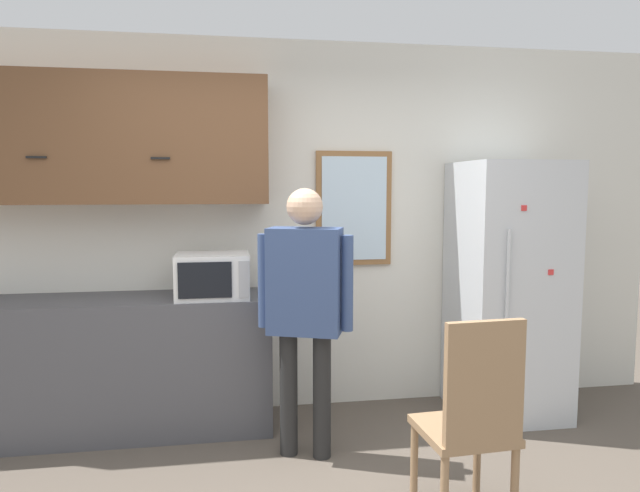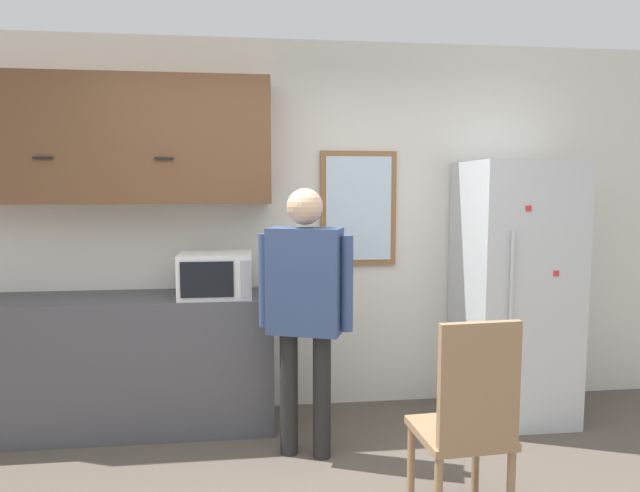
# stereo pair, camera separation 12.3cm
# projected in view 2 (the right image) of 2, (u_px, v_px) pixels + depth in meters

# --- Properties ---
(back_wall) EXTENTS (6.00, 0.06, 2.70)m
(back_wall) POSITION_uv_depth(u_px,v_px,m) (280.00, 228.00, 4.21)
(back_wall) COLOR silver
(back_wall) RESTS_ON ground_plane
(counter) EXTENTS (2.13, 0.56, 0.92)m
(counter) POSITION_uv_depth(u_px,v_px,m) (115.00, 364.00, 3.86)
(counter) COLOR #4C4C51
(counter) RESTS_ON ground_plane
(upper_cabinets) EXTENTS (2.13, 0.38, 0.84)m
(upper_cabinets) POSITION_uv_depth(u_px,v_px,m) (111.00, 140.00, 3.80)
(upper_cabinets) COLOR brown
(microwave) EXTENTS (0.48, 0.38, 0.30)m
(microwave) POSITION_uv_depth(u_px,v_px,m) (216.00, 275.00, 3.81)
(microwave) COLOR white
(microwave) RESTS_ON counter
(person) EXTENTS (0.55, 0.36, 1.64)m
(person) POSITION_uv_depth(u_px,v_px,m) (305.00, 296.00, 3.42)
(person) COLOR black
(person) RESTS_ON ground_plane
(refrigerator) EXTENTS (0.72, 0.74, 1.83)m
(refrigerator) POSITION_uv_depth(u_px,v_px,m) (513.00, 291.00, 4.07)
(refrigerator) COLOR silver
(refrigerator) RESTS_ON ground_plane
(chair) EXTENTS (0.45, 0.45, 1.05)m
(chair) POSITION_uv_depth(u_px,v_px,m) (468.00, 418.00, 2.69)
(chair) COLOR #997551
(chair) RESTS_ON ground_plane
(window) EXTENTS (0.57, 0.05, 0.84)m
(window) POSITION_uv_depth(u_px,v_px,m) (358.00, 208.00, 4.23)
(window) COLOR olive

